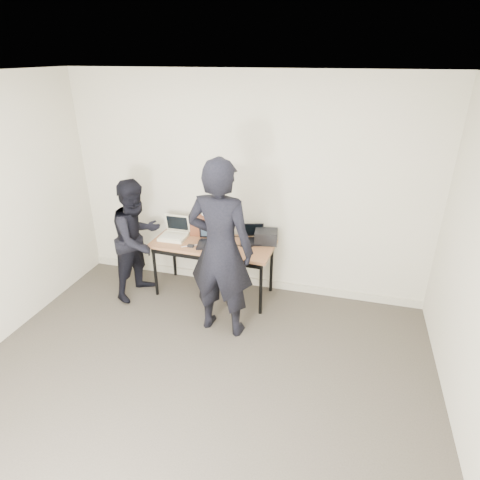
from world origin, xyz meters
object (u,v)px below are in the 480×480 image
at_px(laptop_beige, 174,233).
at_px(person_typist, 220,250).
at_px(person_observer, 138,239).
at_px(laptop_center, 212,239).
at_px(laptop_right, 252,238).
at_px(desk, 213,247).
at_px(leather_satchel, 205,225).
at_px(equipment_box, 266,237).

height_order(laptop_beige, person_typist, person_typist).
bearing_deg(person_observer, laptop_beige, -40.38).
distance_m(laptop_center, laptop_right, 0.50).
bearing_deg(desk, person_observer, -164.38).
distance_m(laptop_right, person_observer, 1.41).
distance_m(laptop_center, leather_satchel, 0.31).
relative_size(desk, person_observer, 1.00).
relative_size(leather_satchel, equipment_box, 1.40).
bearing_deg(person_typist, laptop_beige, -35.15).
distance_m(desk, laptop_right, 0.50).
bearing_deg(person_observer, leather_satchel, -42.66).
height_order(leather_satchel, person_typist, person_typist).
xyz_separation_m(desk, laptop_beige, (-0.52, 0.04, 0.11)).
bearing_deg(laptop_center, person_typist, -75.44).
distance_m(desk, laptop_center, 0.12).
bearing_deg(equipment_box, laptop_right, -178.83).
bearing_deg(laptop_beige, desk, -4.54).
height_order(leather_satchel, person_observer, person_observer).
bearing_deg(desk, laptop_center, -89.78).
height_order(equipment_box, person_observer, person_observer).
relative_size(laptop_right, person_observer, 0.23).
xyz_separation_m(laptop_right, equipment_box, (0.18, 0.00, 0.03)).
bearing_deg(desk, person_typist, -61.86).
height_order(laptop_beige, leather_satchel, laptop_beige).
distance_m(laptop_center, person_typist, 0.75).
xyz_separation_m(laptop_center, equipment_box, (0.63, 0.21, 0.02)).
xyz_separation_m(laptop_beige, laptop_center, (0.52, -0.05, 0.01)).
xyz_separation_m(desk, leather_satchel, (-0.18, 0.23, 0.19)).
xyz_separation_m(desk, laptop_center, (-0.00, -0.01, 0.12)).
relative_size(equipment_box, person_typist, 0.14).
relative_size(desk, laptop_beige, 4.68).
bearing_deg(desk, leather_satchel, 130.46).
height_order(desk, laptop_center, laptop_center).
xyz_separation_m(laptop_beige, laptop_right, (0.98, 0.15, -0.00)).
distance_m(equipment_box, person_observer, 1.58).
xyz_separation_m(person_typist, person_observer, (-1.22, 0.45, -0.22)).
distance_m(desk, person_typist, 0.80).
bearing_deg(person_typist, desk, -59.53).
xyz_separation_m(laptop_center, person_observer, (-0.90, -0.20, -0.02)).
bearing_deg(laptop_right, person_typist, -114.30).
height_order(laptop_beige, laptop_center, laptop_center).
height_order(desk, person_typist, person_typist).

